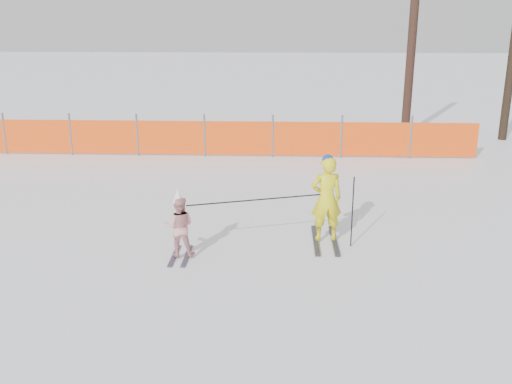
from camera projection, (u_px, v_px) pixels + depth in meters
ground at (255, 256)px, 9.83m from camera, size 120.00×120.00×0.00m
adult at (326, 199)px, 10.23m from camera, size 0.62×1.43×1.64m
child at (179, 226)px, 9.64m from camera, size 0.53×0.91×1.23m
ski_poles at (290, 204)px, 9.94m from camera, size 2.88×0.76×1.29m
safety_fence at (201, 138)px, 16.76m from camera, size 15.95×0.06×1.25m
tree_trunks at (456, 55)px, 18.78m from camera, size 3.43×0.82×5.60m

